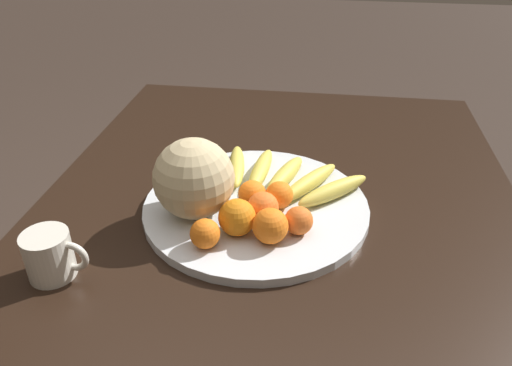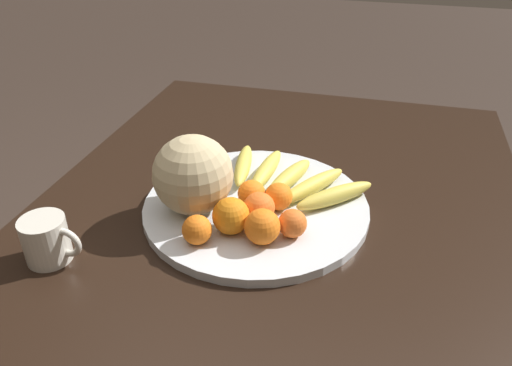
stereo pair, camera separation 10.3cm
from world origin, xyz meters
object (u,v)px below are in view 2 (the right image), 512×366
object	(u,v)px
melon	(193,175)
ceramic_mug	(47,240)
orange_back_left	(263,227)
orange_back_right	(252,194)
kitchen_table	(267,267)
banana_bunch	(289,179)
orange_mid_center	(292,223)
orange_front_left	(279,196)
orange_side_extra	(259,208)
orange_top_small	(197,230)
fruit_bowl	(256,206)
orange_front_right	(231,216)
produce_tag	(242,212)

from	to	relation	value
melon	ceramic_mug	size ratio (longest dim) A/B	1.39
orange_back_left	orange_back_right	distance (m)	0.12
kitchen_table	banana_bunch	size ratio (longest dim) A/B	4.64
orange_mid_center	orange_back_right	size ratio (longest dim) A/B	0.96
orange_mid_center	orange_back_right	bearing A→B (deg)	-127.44
orange_front_left	orange_side_extra	size ratio (longest dim) A/B	0.91
orange_top_small	orange_side_extra	distance (m)	0.14
orange_front_left	ceramic_mug	xyz separation A→B (m)	(0.25, -0.38, -0.00)
ceramic_mug	fruit_bowl	bearing A→B (deg)	127.39
fruit_bowl	banana_bunch	bearing A→B (deg)	147.34
orange_back_left	orange_side_extra	distance (m)	0.07
orange_top_small	kitchen_table	bearing A→B (deg)	123.28
orange_mid_center	orange_top_small	distance (m)	0.18
melon	orange_front_left	bearing A→B (deg)	105.48
orange_top_small	ceramic_mug	distance (m)	0.27
kitchen_table	orange_top_small	xyz separation A→B (m)	(0.08, -0.12, 0.13)
melon	banana_bunch	distance (m)	0.23
orange_back_left	orange_side_extra	bearing A→B (deg)	-158.83
ceramic_mug	melon	bearing A→B (deg)	133.19
banana_bunch	ceramic_mug	world-z (taller)	ceramic_mug
banana_bunch	orange_front_right	size ratio (longest dim) A/B	4.64
kitchen_table	orange_front_right	distance (m)	0.16
fruit_bowl	orange_front_left	world-z (taller)	orange_front_left
fruit_bowl	orange_front_left	xyz separation A→B (m)	(0.01, 0.05, 0.04)
orange_front_left	fruit_bowl	bearing A→B (deg)	-96.98
melon	ceramic_mug	bearing A→B (deg)	-46.81
orange_back_left	produce_tag	bearing A→B (deg)	-140.84
fruit_bowl	produce_tag	bearing A→B (deg)	-23.59
kitchen_table	orange_mid_center	distance (m)	0.14
orange_back_left	orange_top_small	world-z (taller)	orange_back_left
orange_back_right	orange_front_left	bearing A→B (deg)	95.33
fruit_bowl	orange_back_right	bearing A→B (deg)	-29.46
orange_mid_center	produce_tag	world-z (taller)	orange_mid_center
orange_back_left	orange_side_extra	size ratio (longest dim) A/B	1.08
orange_front_right	orange_back_right	world-z (taller)	orange_front_right
orange_front_right	orange_back_right	size ratio (longest dim) A/B	1.24
banana_bunch	orange_back_right	bearing A→B (deg)	166.51
produce_tag	orange_back_right	bearing A→B (deg)	128.45
orange_top_small	melon	bearing A→B (deg)	-156.97
banana_bunch	ceramic_mug	distance (m)	0.51
kitchen_table	orange_mid_center	world-z (taller)	orange_mid_center
kitchen_table	melon	world-z (taller)	melon
orange_mid_center	orange_back_right	distance (m)	0.13
melon	orange_back_right	world-z (taller)	melon
melon	orange_front_right	distance (m)	0.12
fruit_bowl	orange_top_small	size ratio (longest dim) A/B	8.37
orange_front_right	orange_mid_center	distance (m)	0.12
fruit_bowl	orange_front_right	bearing A→B (deg)	-11.13
orange_top_small	orange_front_left	bearing A→B (deg)	140.73
orange_side_extra	melon	bearing A→B (deg)	-93.37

